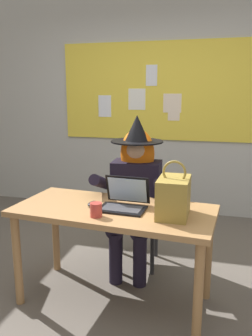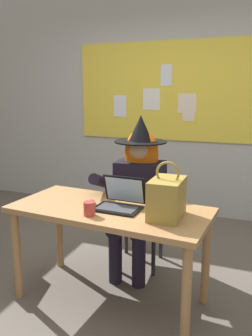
# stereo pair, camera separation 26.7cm
# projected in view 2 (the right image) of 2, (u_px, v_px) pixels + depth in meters

# --- Properties ---
(ground_plane) EXTENTS (24.00, 24.00, 0.00)m
(ground_plane) POSITION_uv_depth(u_px,v_px,m) (101.00, 295.00, 2.67)
(ground_plane) COLOR #5B544C
(wall_back_bulletin) EXTENTS (6.61, 2.32, 2.83)m
(wall_back_bulletin) POSITION_uv_depth(u_px,v_px,m) (171.00, 102.00, 4.28)
(wall_back_bulletin) COLOR #B2B2AD
(wall_back_bulletin) RESTS_ON ground
(desk_main) EXTENTS (1.47, 0.76, 0.73)m
(desk_main) POSITION_uv_depth(u_px,v_px,m) (110.00, 220.00, 2.47)
(desk_main) COLOR #A37547
(desk_main) RESTS_ON ground
(chair_at_desk) EXTENTS (0.45, 0.45, 0.88)m
(chair_at_desk) POSITION_uv_depth(u_px,v_px,m) (141.00, 210.00, 3.13)
(chair_at_desk) COLOR black
(chair_at_desk) RESTS_ON ground
(person_costumed) EXTENTS (0.61, 0.70, 1.35)m
(person_costumed) POSITION_uv_depth(u_px,v_px,m) (138.00, 184.00, 2.95)
(person_costumed) COLOR black
(person_costumed) RESTS_ON ground
(laptop) EXTENTS (0.34, 0.29, 0.22)m
(laptop) POSITION_uv_depth(u_px,v_px,m) (120.00, 201.00, 2.44)
(laptop) COLOR black
(laptop) RESTS_ON desk_main
(computer_mouse) EXTENTS (0.08, 0.11, 0.03)m
(computer_mouse) POSITION_uv_depth(u_px,v_px,m) (90.00, 203.00, 2.50)
(computer_mouse) COLOR black
(computer_mouse) RESTS_ON desk_main
(handbag) EXTENTS (0.20, 0.30, 0.38)m
(handbag) POSITION_uv_depth(u_px,v_px,m) (167.00, 198.00, 2.23)
(handbag) COLOR olive
(handbag) RESTS_ON desk_main
(coffee_mug) EXTENTS (0.08, 0.08, 0.09)m
(coffee_mug) POSITION_uv_depth(u_px,v_px,m) (89.00, 209.00, 2.28)
(coffee_mug) COLOR #B23833
(coffee_mug) RESTS_ON desk_main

